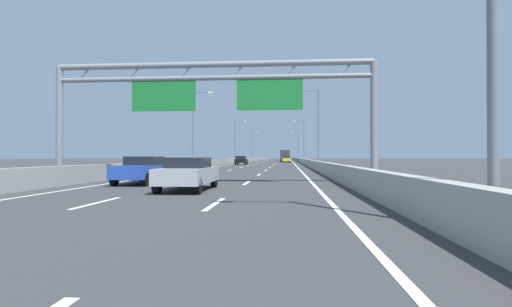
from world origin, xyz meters
TOP-DOWN VIEW (x-y plane):
  - ground_plane at (0.00, 100.00)m, footprint 260.00×260.00m
  - lane_dash_left_1 at (-1.80, 12.50)m, footprint 0.16×3.00m
  - lane_dash_left_2 at (-1.80, 21.50)m, footprint 0.16×3.00m
  - lane_dash_left_3 at (-1.80, 30.50)m, footprint 0.16×3.00m
  - lane_dash_left_4 at (-1.80, 39.50)m, footprint 0.16×3.00m
  - lane_dash_left_5 at (-1.80, 48.50)m, footprint 0.16×3.00m
  - lane_dash_left_6 at (-1.80, 57.50)m, footprint 0.16×3.00m
  - lane_dash_left_7 at (-1.80, 66.50)m, footprint 0.16×3.00m
  - lane_dash_left_8 at (-1.80, 75.50)m, footprint 0.16×3.00m
  - lane_dash_left_9 at (-1.80, 84.50)m, footprint 0.16×3.00m
  - lane_dash_left_10 at (-1.80, 93.50)m, footprint 0.16×3.00m
  - lane_dash_left_11 at (-1.80, 102.50)m, footprint 0.16×3.00m
  - lane_dash_left_12 at (-1.80, 111.50)m, footprint 0.16×3.00m
  - lane_dash_left_13 at (-1.80, 120.50)m, footprint 0.16×3.00m
  - lane_dash_left_14 at (-1.80, 129.50)m, footprint 0.16×3.00m
  - lane_dash_left_15 at (-1.80, 138.50)m, footprint 0.16×3.00m
  - lane_dash_left_16 at (-1.80, 147.50)m, footprint 0.16×3.00m
  - lane_dash_left_17 at (-1.80, 156.50)m, footprint 0.16×3.00m
  - lane_dash_right_1 at (1.80, 12.50)m, footprint 0.16×3.00m
  - lane_dash_right_2 at (1.80, 21.50)m, footprint 0.16×3.00m
  - lane_dash_right_3 at (1.80, 30.50)m, footprint 0.16×3.00m
  - lane_dash_right_4 at (1.80, 39.50)m, footprint 0.16×3.00m
  - lane_dash_right_5 at (1.80, 48.50)m, footprint 0.16×3.00m
  - lane_dash_right_6 at (1.80, 57.50)m, footprint 0.16×3.00m
  - lane_dash_right_7 at (1.80, 66.50)m, footprint 0.16×3.00m
  - lane_dash_right_8 at (1.80, 75.50)m, footprint 0.16×3.00m
  - lane_dash_right_9 at (1.80, 84.50)m, footprint 0.16×3.00m
  - lane_dash_right_10 at (1.80, 93.50)m, footprint 0.16×3.00m
  - lane_dash_right_11 at (1.80, 102.50)m, footprint 0.16×3.00m
  - lane_dash_right_12 at (1.80, 111.50)m, footprint 0.16×3.00m
  - lane_dash_right_13 at (1.80, 120.50)m, footprint 0.16×3.00m
  - lane_dash_right_14 at (1.80, 129.50)m, footprint 0.16×3.00m
  - lane_dash_right_15 at (1.80, 138.50)m, footprint 0.16×3.00m
  - lane_dash_right_16 at (1.80, 147.50)m, footprint 0.16×3.00m
  - lane_dash_right_17 at (1.80, 156.50)m, footprint 0.16×3.00m
  - edge_line_left at (-5.25, 88.00)m, footprint 0.16×176.00m
  - edge_line_right at (5.25, 88.00)m, footprint 0.16×176.00m
  - barrier_left at (-6.90, 110.00)m, footprint 0.45×220.00m
  - barrier_right at (6.90, 110.00)m, footprint 0.45×220.00m
  - sign_gantry at (0.05, 20.97)m, footprint 16.95×0.36m
  - streetlamp_left_mid at (-7.47, 47.75)m, footprint 2.58×0.28m
  - streetlamp_right_mid at (7.47, 47.75)m, footprint 2.58×0.28m
  - streetlamp_left_far at (-7.47, 86.82)m, footprint 2.58×0.28m
  - streetlamp_right_far at (7.47, 86.82)m, footprint 2.58×0.28m
  - streetlamp_left_distant at (-7.47, 125.90)m, footprint 2.58×0.28m
  - streetlamp_right_distant at (7.47, 125.90)m, footprint 2.58×0.28m
  - black_car at (-3.83, 65.74)m, footprint 1.84×4.16m
  - silver_car at (-0.17, 16.96)m, footprint 1.79×4.27m
  - yellow_car at (3.82, 88.39)m, footprint 1.72×4.12m
  - blue_car at (-3.50, 20.66)m, footprint 1.75×4.55m
  - box_truck at (3.41, 97.74)m, footprint 2.35×8.05m

SIDE VIEW (x-z plane):
  - ground_plane at x=0.00m, z-range 0.00..0.00m
  - lane_dash_left_1 at x=-1.80m, z-range 0.00..0.01m
  - lane_dash_left_2 at x=-1.80m, z-range 0.00..0.01m
  - lane_dash_left_3 at x=-1.80m, z-range 0.00..0.01m
  - lane_dash_left_4 at x=-1.80m, z-range 0.00..0.01m
  - lane_dash_left_5 at x=-1.80m, z-range 0.00..0.01m
  - lane_dash_left_6 at x=-1.80m, z-range 0.00..0.01m
  - lane_dash_left_7 at x=-1.80m, z-range 0.00..0.01m
  - lane_dash_left_8 at x=-1.80m, z-range 0.00..0.01m
  - lane_dash_left_9 at x=-1.80m, z-range 0.00..0.01m
  - lane_dash_left_10 at x=-1.80m, z-range 0.00..0.01m
  - lane_dash_left_11 at x=-1.80m, z-range 0.00..0.01m
  - lane_dash_left_12 at x=-1.80m, z-range 0.00..0.01m
  - lane_dash_left_13 at x=-1.80m, z-range 0.00..0.01m
  - lane_dash_left_14 at x=-1.80m, z-range 0.00..0.01m
  - lane_dash_left_15 at x=-1.80m, z-range 0.00..0.01m
  - lane_dash_left_16 at x=-1.80m, z-range 0.00..0.01m
  - lane_dash_left_17 at x=-1.80m, z-range 0.00..0.01m
  - lane_dash_right_1 at x=1.80m, z-range 0.00..0.01m
  - lane_dash_right_2 at x=1.80m, z-range 0.00..0.01m
  - lane_dash_right_3 at x=1.80m, z-range 0.00..0.01m
  - lane_dash_right_4 at x=1.80m, z-range 0.00..0.01m
  - lane_dash_right_5 at x=1.80m, z-range 0.00..0.01m
  - lane_dash_right_6 at x=1.80m, z-range 0.00..0.01m
  - lane_dash_right_7 at x=1.80m, z-range 0.00..0.01m
  - lane_dash_right_8 at x=1.80m, z-range 0.00..0.01m
  - lane_dash_right_9 at x=1.80m, z-range 0.00..0.01m
  - lane_dash_right_10 at x=1.80m, z-range 0.00..0.01m
  - lane_dash_right_11 at x=1.80m, z-range 0.00..0.01m
  - lane_dash_right_12 at x=1.80m, z-range 0.00..0.01m
  - lane_dash_right_13 at x=1.80m, z-range 0.00..0.01m
  - lane_dash_right_14 at x=1.80m, z-range 0.00..0.01m
  - lane_dash_right_15 at x=1.80m, z-range 0.00..0.01m
  - lane_dash_right_16 at x=1.80m, z-range 0.00..0.01m
  - lane_dash_right_17 at x=1.80m, z-range 0.00..0.01m
  - edge_line_left at x=-5.25m, z-range 0.00..0.01m
  - edge_line_right at x=5.25m, z-range 0.00..0.01m
  - barrier_left at x=-6.90m, z-range 0.00..0.95m
  - barrier_right at x=6.90m, z-range 0.00..0.95m
  - silver_car at x=-0.17m, z-range 0.03..1.40m
  - blue_car at x=-3.50m, z-range 0.02..1.43m
  - black_car at x=-3.83m, z-range 0.02..1.48m
  - yellow_car at x=3.82m, z-range 0.02..1.52m
  - box_truck at x=3.41m, z-range 0.15..3.07m
  - sign_gantry at x=0.05m, z-range 1.66..8.02m
  - streetlamp_left_mid at x=-7.47m, z-range 0.65..10.15m
  - streetlamp_right_mid at x=7.47m, z-range 0.65..10.15m
  - streetlamp_left_far at x=-7.47m, z-range 0.65..10.15m
  - streetlamp_right_far at x=7.47m, z-range 0.65..10.15m
  - streetlamp_left_distant at x=-7.47m, z-range 0.65..10.15m
  - streetlamp_right_distant at x=7.47m, z-range 0.65..10.15m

